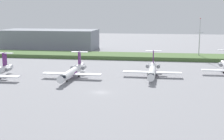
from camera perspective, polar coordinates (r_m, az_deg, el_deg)
name	(u,v)px	position (r m, az deg, el deg)	size (l,w,h in m)	color
ground_plane	(114,75)	(132.34, 0.41, -0.82)	(500.00, 500.00, 0.00)	gray
grass_berm	(128,56)	(180.64, 2.75, 2.45)	(320.00, 20.00, 1.96)	#4C6B38
regional_jet_third	(73,71)	(126.45, -6.88, -0.24)	(22.81, 31.00, 9.00)	white
regional_jet_fourth	(152,70)	(129.78, 7.06, 0.03)	(22.81, 31.00, 9.00)	white
antenna_mast	(199,42)	(181.30, 15.04, 4.73)	(4.40, 0.50, 21.87)	#B2B2B7
distant_hangar	(49,39)	(226.01, -10.90, 5.27)	(63.65, 27.66, 13.17)	gray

